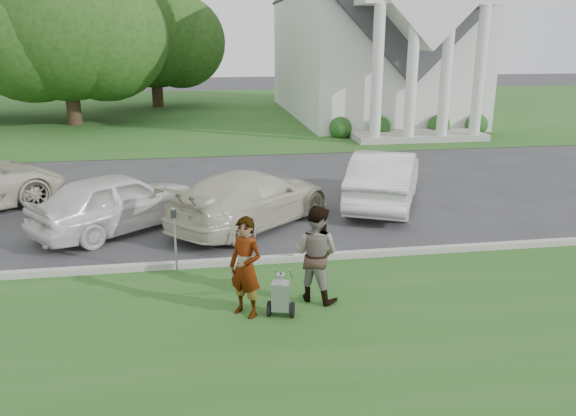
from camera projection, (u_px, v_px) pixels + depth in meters
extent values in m
plane|color=#333335|center=(266.00, 274.00, 11.47)|extent=(120.00, 120.00, 0.00)
cube|color=#22561D|center=(289.00, 351.00, 8.63)|extent=(80.00, 7.00, 0.01)
cube|color=#22561D|center=(217.00, 111.00, 36.98)|extent=(80.00, 30.00, 0.01)
cube|color=#9E9E93|center=(263.00, 260.00, 11.97)|extent=(80.00, 0.18, 0.15)
cube|color=white|center=(364.00, 57.00, 34.47)|extent=(9.00, 16.00, 7.00)
cube|color=#9E9E93|center=(416.00, 135.00, 26.76)|extent=(6.20, 2.60, 0.30)
cylinder|color=white|center=(377.00, 76.00, 24.62)|extent=(0.50, 0.50, 6.00)
cylinder|color=white|center=(412.00, 76.00, 24.86)|extent=(0.50, 0.50, 6.00)
cylinder|color=white|center=(446.00, 75.00, 25.10)|extent=(0.50, 0.50, 6.00)
cylinder|color=white|center=(479.00, 75.00, 25.34)|extent=(0.50, 0.50, 6.00)
sphere|color=#1E4C19|center=(341.00, 128.00, 27.00)|extent=(1.10, 1.10, 1.10)
sphere|color=#1E4C19|center=(380.00, 127.00, 27.29)|extent=(1.10, 1.10, 1.10)
sphere|color=#1E4C19|center=(439.00, 126.00, 27.74)|extent=(1.10, 1.10, 1.10)
sphere|color=#1E4C19|center=(477.00, 125.00, 28.04)|extent=(1.10, 1.10, 1.10)
cylinder|color=#332316|center=(72.00, 95.00, 30.60)|extent=(0.76, 0.76, 3.20)
sphere|color=#214415|center=(64.00, 20.00, 29.46)|extent=(8.40, 8.40, 8.40)
sphere|color=#214415|center=(104.00, 37.00, 30.27)|extent=(6.89, 6.89, 6.89)
sphere|color=#214415|center=(30.00, 32.00, 29.11)|extent=(7.22, 7.22, 7.22)
sphere|color=#214415|center=(6.00, 27.00, 32.08)|extent=(7.54, 7.54, 7.54)
cylinder|color=#332316|center=(157.00, 85.00, 38.78)|extent=(0.76, 0.76, 3.00)
sphere|color=#214415|center=(153.00, 30.00, 37.74)|extent=(7.60, 7.60, 7.60)
sphere|color=#214415|center=(180.00, 42.00, 38.50)|extent=(6.23, 6.23, 6.23)
sphere|color=#214415|center=(130.00, 39.00, 37.39)|extent=(6.54, 6.54, 6.54)
cylinder|color=black|center=(269.00, 309.00, 9.70)|extent=(0.13, 0.28, 0.27)
cylinder|color=black|center=(292.00, 310.00, 9.66)|extent=(0.13, 0.28, 0.27)
cylinder|color=#2D2D33|center=(281.00, 309.00, 9.68)|extent=(0.45, 0.15, 0.03)
cube|color=#999DA1|center=(281.00, 296.00, 9.60)|extent=(0.35, 0.32, 0.50)
cone|color=#999DA1|center=(281.00, 278.00, 9.51)|extent=(0.19, 0.19, 0.15)
cylinder|color=#2D2D33|center=(281.00, 274.00, 9.49)|extent=(0.04, 0.04, 0.05)
cylinder|color=#999DA1|center=(277.00, 273.00, 9.97)|extent=(0.20, 0.66, 0.48)
cylinder|color=#999DA1|center=(291.00, 274.00, 9.94)|extent=(0.20, 0.66, 0.48)
cylinder|color=#999DA1|center=(286.00, 255.00, 10.20)|extent=(0.29, 0.10, 0.03)
imported|color=#999999|center=(246.00, 268.00, 9.52)|extent=(0.76, 0.75, 1.76)
imported|color=#999999|center=(316.00, 254.00, 10.08)|extent=(1.10, 1.07, 1.79)
cylinder|color=#999DA1|center=(176.00, 246.00, 11.27)|extent=(0.04, 0.04, 1.22)
cube|color=#2D2D33|center=(173.00, 214.00, 11.07)|extent=(0.10, 0.07, 0.18)
cylinder|color=#999DA1|center=(173.00, 209.00, 11.04)|extent=(0.09, 0.09, 0.03)
imported|color=silver|center=(119.00, 201.00, 13.89)|extent=(4.49, 4.04, 1.48)
imported|color=beige|center=(251.00, 198.00, 14.30)|extent=(4.90, 4.78, 1.41)
imported|color=silver|center=(384.00, 178.00, 16.04)|extent=(3.49, 5.02, 1.57)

